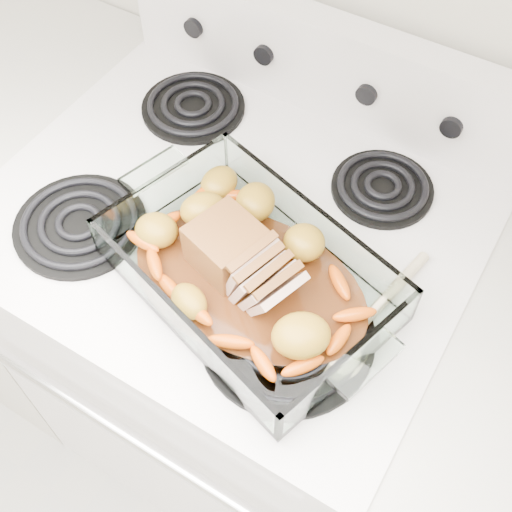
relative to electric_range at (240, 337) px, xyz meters
The scene contains 6 objects.
electric_range is the anchor object (origin of this frame).
counter_left 0.67m from the electric_range, behind, with size 0.58×0.68×0.93m.
baking_dish 0.51m from the electric_range, 49.69° to the right, with size 0.40×0.27×0.08m.
pork_roast 0.53m from the electric_range, 57.51° to the right, with size 0.18×0.09×0.08m.
roast_vegetables 0.51m from the electric_range, 39.33° to the right, with size 0.39×0.21×0.05m.
wooden_spoon 0.55m from the electric_range, 20.46° to the right, with size 0.06×0.26×0.02m.
Camera 1 is at (0.37, 1.11, 1.75)m, focal length 45.00 mm.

